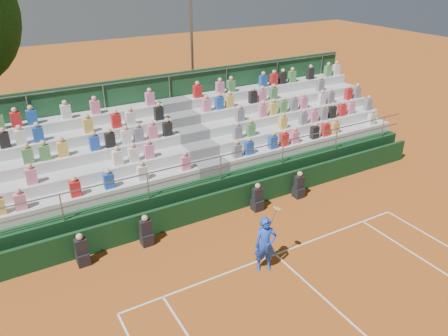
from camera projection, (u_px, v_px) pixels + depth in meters
ground at (275, 255)px, 14.80m from camera, size 90.00×90.00×0.00m
courtside_wall at (228, 201)px, 17.08m from camera, size 20.00×0.15×1.00m
line_officials at (205, 215)px, 16.17m from camera, size 9.33×0.40×1.19m
grandstand at (191, 157)px, 19.35m from camera, size 20.00×5.20×4.40m
tennis_player at (265, 244)px, 13.73m from camera, size 0.94×0.67×2.22m
floodlight_mast at (192, 35)px, 23.75m from camera, size 0.60×0.25×9.20m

